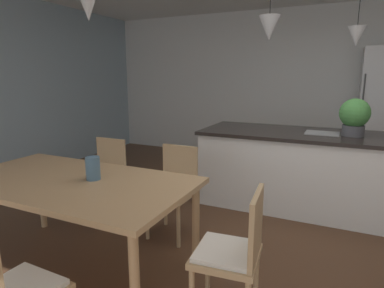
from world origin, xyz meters
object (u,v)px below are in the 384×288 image
chair_far_left (104,176)px  dining_table (72,187)px  potted_plant_on_island (354,116)px  refrigerator (381,113)px  kitchen_island (301,169)px  vase_on_dining_table (93,168)px  chair_far_right (174,188)px  chair_kitchen_end (234,251)px

chair_far_left → dining_table: bearing=-64.0°
chair_far_left → potted_plant_on_island: bearing=27.6°
refrigerator → chair_far_left: bearing=-132.3°
chair_far_left → potted_plant_on_island: potted_plant_on_island is taller
kitchen_island → vase_on_dining_table: bearing=-122.5°
dining_table → chair_far_left: size_ratio=2.18×
potted_plant_on_island → vase_on_dining_table: size_ratio=2.26×
chair_far_right → potted_plant_on_island: bearing=39.0°
chair_kitchen_end → refrigerator: 4.13m
chair_far_left → vase_on_dining_table: size_ratio=4.87×
chair_far_right → kitchen_island: size_ratio=0.38×
vase_on_dining_table → dining_table: bearing=-154.9°
chair_far_left → potted_plant_on_island: size_ratio=2.15×
chair_kitchen_end → potted_plant_on_island: (0.65, 2.11, 0.64)m
kitchen_island → dining_table: bearing=-124.6°
dining_table → potted_plant_on_island: 2.92m
refrigerator → dining_table: bearing=-121.1°
chair_far_right → vase_on_dining_table: 0.92m
kitchen_island → refrigerator: bearing=63.4°
dining_table → vase_on_dining_table: (0.16, 0.07, 0.15)m
chair_kitchen_end → vase_on_dining_table: bearing=176.6°
kitchen_island → refrigerator: (0.92, 1.84, 0.52)m
chair_kitchen_end → kitchen_island: (0.14, 2.11, -0.01)m
dining_table → potted_plant_on_island: bearing=47.1°
chair_kitchen_end → vase_on_dining_table: (-1.16, 0.07, 0.37)m
chair_far_right → refrigerator: 3.69m
chair_far_left → kitchen_island: (1.89, 1.25, -0.01)m
refrigerator → potted_plant_on_island: size_ratio=4.85×
chair_kitchen_end → chair_far_left: 1.94m
dining_table → refrigerator: (2.38, 3.96, 0.29)m
dining_table → chair_far_right: bearing=63.8°
dining_table → vase_on_dining_table: 0.23m
kitchen_island → refrigerator: refrigerator is taller
dining_table → chair_kitchen_end: (1.32, 0.00, -0.22)m
chair_far_left → refrigerator: size_ratio=0.44×
chair_kitchen_end → potted_plant_on_island: potted_plant_on_island is taller
chair_far_right → vase_on_dining_table: size_ratio=4.87×
dining_table → chair_far_right: 0.99m
refrigerator → chair_far_right: bearing=-122.3°
refrigerator → vase_on_dining_table: bearing=-119.8°
kitchen_island → refrigerator: 2.12m
dining_table → chair_far_right: (0.43, 0.87, -0.22)m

